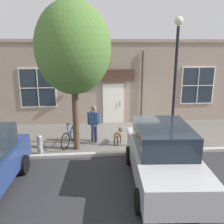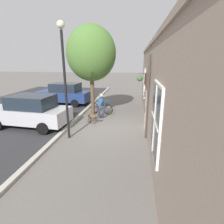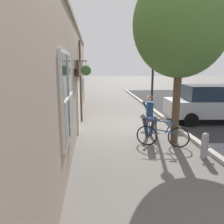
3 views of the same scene
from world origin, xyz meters
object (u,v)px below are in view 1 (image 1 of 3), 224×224
street_tree_by_curb (74,50)px  leaning_bicycle (70,136)px  pedestrian_walking (94,120)px  street_lamp (176,66)px  parked_car_mid_block (163,155)px  dog_on_leash (118,134)px  fire_hydrant (40,144)px

street_tree_by_curb → leaning_bicycle: bearing=-150.1°
pedestrian_walking → leaning_bicycle: 1.18m
leaning_bicycle → street_lamp: bearing=79.7°
street_tree_by_curb → parked_car_mid_block: street_tree_by_curb is taller
street_lamp → street_tree_by_curb: bearing=-92.9°
street_tree_by_curb → street_lamp: street_tree_by_curb is taller
dog_on_leash → street_lamp: size_ratio=0.19×
pedestrian_walking → street_tree_by_curb: 3.08m
street_lamp → fire_hydrant: size_ratio=6.55×
parked_car_mid_block → street_lamp: (-2.60, 1.15, 2.40)m
dog_on_leash → street_tree_by_curb: size_ratio=0.17×
street_lamp → fire_hydrant: (0.16, -5.18, -2.88)m
street_lamp → parked_car_mid_block: bearing=-23.8°
pedestrian_walking → leaning_bicycle: (0.19, -1.02, -0.57)m
leaning_bicycle → fire_hydrant: bearing=-49.7°
leaning_bicycle → fire_hydrant: leaning_bicycle is taller
street_tree_by_curb → fire_hydrant: street_tree_by_curb is taller
dog_on_leash → parked_car_mid_block: size_ratio=0.22×
pedestrian_walking → dog_on_leash: size_ratio=1.67×
pedestrian_walking → street_lamp: (0.94, 3.09, 2.33)m
street_tree_by_curb → parked_car_mid_block: (2.80, 2.64, -2.98)m
fire_hydrant → street_tree_by_curb: bearing=104.4°
pedestrian_walking → street_lamp: street_lamp is taller
leaning_bicycle → fire_hydrant: size_ratio=2.15×
pedestrian_walking → parked_car_mid_block: size_ratio=0.36×
leaning_bicycle → street_lamp: 5.09m
street_lamp → leaning_bicycle: bearing=-100.3°
pedestrian_walking → street_lamp: bearing=73.1°
dog_on_leash → street_tree_by_curb: (0.43, -1.70, 3.44)m
street_tree_by_curb → leaning_bicycle: 3.53m
pedestrian_walking → dog_on_leash: bearing=72.5°
pedestrian_walking → fire_hydrant: (1.10, -2.09, -0.55)m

